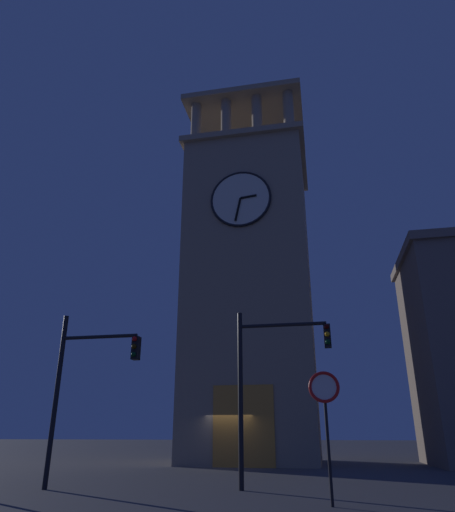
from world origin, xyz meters
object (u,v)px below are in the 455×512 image
traffic_signal_near (270,368)px  no_horn_sign (325,398)px  traffic_signal_mid (84,375)px  clocktower (252,289)px

traffic_signal_near → no_horn_sign: traffic_signal_near is taller
traffic_signal_mid → no_horn_sign: traffic_signal_mid is taller
clocktower → no_horn_sign: size_ratio=8.45×
traffic_signal_near → traffic_signal_mid: traffic_signal_near is taller
clocktower → traffic_signal_mid: bearing=76.4°
clocktower → no_horn_sign: (-4.19, 16.48, -8.06)m
clocktower → traffic_signal_mid: (3.52, 14.55, -7.08)m
clocktower → no_horn_sign: clocktower is taller
traffic_signal_mid → no_horn_sign: size_ratio=1.75×
traffic_signal_mid → no_horn_sign: (-7.71, 1.93, -0.97)m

